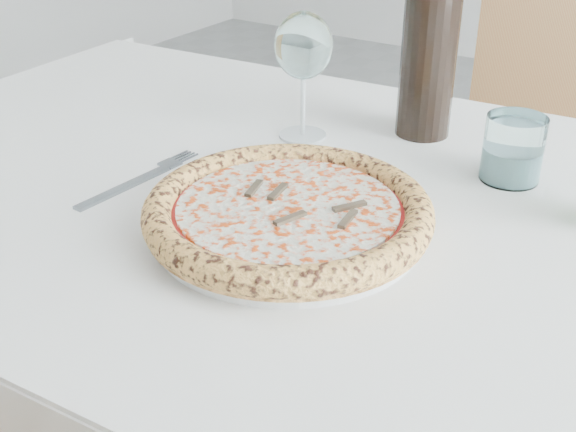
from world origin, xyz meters
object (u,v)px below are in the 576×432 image
object	(u,v)px
plate	(288,225)
wine_bottle	(430,41)
chair_far	(551,157)
pizza	(288,211)
tumbler	(512,153)
wine_glass	(303,49)
dining_table	(331,260)

from	to	relation	value
plate	wine_bottle	size ratio (longest dim) A/B	0.92
wine_bottle	plate	bearing A→B (deg)	-90.48
chair_far	plate	distance (m)	0.93
pizza	tumbler	size ratio (longest dim) A/B	3.80
wine_glass	wine_bottle	xyz separation A→B (m)	(0.14, 0.11, 0.01)
plate	wine_glass	size ratio (longest dim) A/B	1.63
dining_table	wine_bottle	bearing A→B (deg)	89.32
pizza	wine_bottle	xyz separation A→B (m)	(0.00, 0.35, 0.11)
dining_table	wine_bottle	xyz separation A→B (m)	(0.00, 0.25, 0.22)
dining_table	pizza	distance (m)	0.15
wine_glass	tumbler	size ratio (longest dim) A/B	2.14
chair_far	wine_bottle	size ratio (longest dim) A/B	2.94
pizza	tumbler	world-z (taller)	tumbler
pizza	wine_glass	world-z (taller)	wine_glass
chair_far	tumbler	world-z (taller)	chair_far
tumbler	wine_bottle	xyz separation A→B (m)	(-0.16, 0.08, 0.10)
chair_far	dining_table	bearing A→B (deg)	-95.30
dining_table	wine_glass	xyz separation A→B (m)	(-0.14, 0.14, 0.22)
plate	pizza	xyz separation A→B (m)	(-0.00, 0.00, 0.02)
dining_table	chair_far	distance (m)	0.81
plate	wine_glass	xyz separation A→B (m)	(-0.14, 0.24, 0.12)
wine_glass	dining_table	bearing A→B (deg)	-46.58
plate	tumbler	size ratio (longest dim) A/B	3.50
plate	wine_bottle	xyz separation A→B (m)	(0.00, 0.35, 0.13)
dining_table	tumbler	bearing A→B (deg)	46.49
plate	tumbler	bearing A→B (deg)	59.25
pizza	tumbler	distance (m)	0.31
wine_glass	tumbler	bearing A→B (deg)	4.86
pizza	wine_glass	bearing A→B (deg)	119.10
wine_glass	tumbler	world-z (taller)	wine_glass
dining_table	pizza	xyz separation A→B (m)	(-0.00, -0.10, 0.12)
dining_table	wine_bottle	distance (m)	0.34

